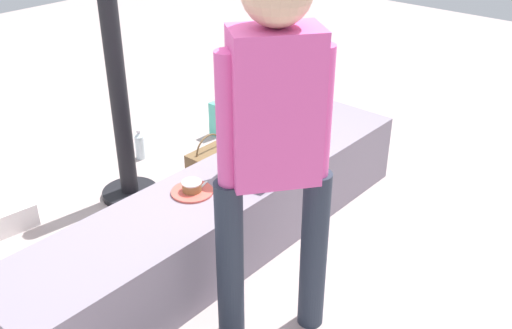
% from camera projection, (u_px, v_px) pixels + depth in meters
% --- Properties ---
extents(ground_plane, '(12.00, 12.00, 0.00)m').
position_uv_depth(ground_plane, '(227.00, 248.00, 3.32)').
color(ground_plane, '#AA9895').
extents(concrete_ledge, '(2.64, 0.53, 0.44)m').
position_uv_depth(concrete_ledge, '(226.00, 216.00, 3.21)').
color(concrete_ledge, gray).
rests_on(concrete_ledge, ground_plane).
extents(child_seated, '(0.28, 0.33, 0.48)m').
position_uv_depth(child_seated, '(244.00, 140.00, 3.07)').
color(child_seated, '#281C48').
rests_on(child_seated, concrete_ledge).
extents(adult_standing, '(0.43, 0.38, 1.70)m').
position_uv_depth(adult_standing, '(275.00, 132.00, 2.29)').
color(adult_standing, '#262E3C').
rests_on(adult_standing, ground_plane).
extents(cake_plate, '(0.22, 0.22, 0.07)m').
position_uv_depth(cake_plate, '(192.00, 189.00, 3.00)').
color(cake_plate, '#E0594C').
rests_on(cake_plate, concrete_ledge).
extents(gift_bag, '(0.20, 0.09, 0.31)m').
position_uv_depth(gift_bag, '(222.00, 116.00, 4.59)').
color(gift_bag, '#59C6B2').
rests_on(gift_bag, ground_plane).
extents(railing_post, '(0.36, 0.36, 1.30)m').
position_uv_depth(railing_post, '(122.00, 125.00, 3.58)').
color(railing_post, black).
rests_on(railing_post, ground_plane).
extents(water_bottle_near_gift, '(0.07, 0.07, 0.23)m').
position_uv_depth(water_bottle_near_gift, '(140.00, 145.00, 4.22)').
color(water_bottle_near_gift, silver).
rests_on(water_bottle_near_gift, ground_plane).
extents(party_cup_red, '(0.08, 0.08, 0.12)m').
position_uv_depth(party_cup_red, '(40.00, 256.00, 3.16)').
color(party_cup_red, red).
rests_on(party_cup_red, ground_plane).
extents(cake_box_white, '(0.37, 0.37, 0.15)m').
position_uv_depth(cake_box_white, '(0.00, 214.00, 3.49)').
color(cake_box_white, white).
rests_on(cake_box_white, ground_plane).
extents(handbag_black_leather, '(0.29, 0.12, 0.36)m').
position_uv_depth(handbag_black_leather, '(270.00, 140.00, 4.25)').
color(handbag_black_leather, black).
rests_on(handbag_black_leather, ground_plane).
extents(handbag_brown_canvas, '(0.33, 0.15, 0.31)m').
position_uv_depth(handbag_brown_canvas, '(210.00, 162.00, 4.01)').
color(handbag_brown_canvas, brown).
rests_on(handbag_brown_canvas, ground_plane).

